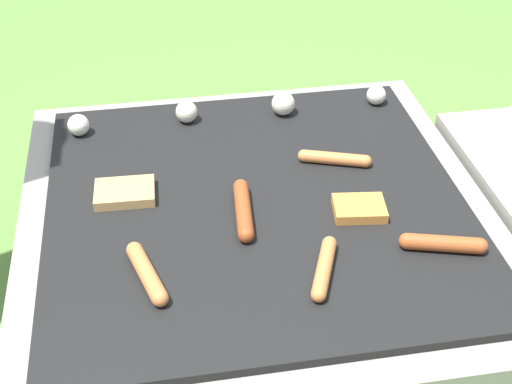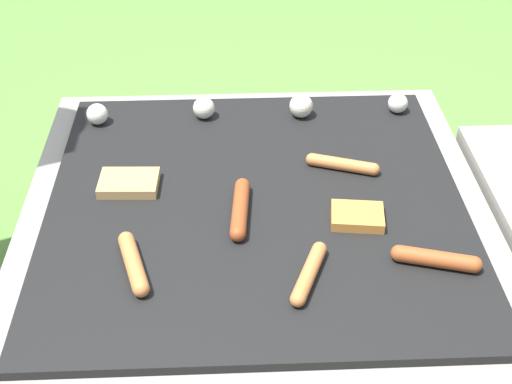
# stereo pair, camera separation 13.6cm
# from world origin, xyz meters

# --- Properties ---
(ground_plane) EXTENTS (14.00, 14.00, 0.00)m
(ground_plane) POSITION_xyz_m (0.00, 0.00, 0.00)
(ground_plane) COLOR #567F38
(grill) EXTENTS (0.91, 0.91, 0.40)m
(grill) POSITION_xyz_m (0.00, 0.00, 0.20)
(grill) COLOR gray
(grill) RESTS_ON ground_plane
(sausage_front_center) EXTENTS (0.04, 0.17, 0.03)m
(sausage_front_center) POSITION_xyz_m (-0.03, -0.04, 0.42)
(sausage_front_center) COLOR #93421E
(sausage_front_center) RESTS_ON grill
(sausage_back_right) EXTENTS (0.15, 0.06, 0.03)m
(sausage_back_right) POSITION_xyz_m (0.30, -0.20, 0.42)
(sausage_back_right) COLOR #A34C23
(sausage_back_right) RESTS_ON grill
(sausage_front_left) EXTENTS (0.07, 0.15, 0.03)m
(sausage_front_left) POSITION_xyz_m (-0.22, -0.19, 0.42)
(sausage_front_left) COLOR #C6753D
(sausage_front_left) RESTS_ON grill
(sausage_back_left) EXTENTS (0.07, 0.15, 0.03)m
(sausage_back_left) POSITION_xyz_m (0.08, -0.22, 0.41)
(sausage_back_left) COLOR #C6753D
(sausage_back_left) RESTS_ON grill
(sausage_front_right) EXTENTS (0.15, 0.07, 0.03)m
(sausage_front_right) POSITION_xyz_m (0.18, 0.10, 0.41)
(sausage_front_right) COLOR #C6753D
(sausage_front_right) RESTS_ON grill
(bread_slice_right) EXTENTS (0.12, 0.09, 0.02)m
(bread_slice_right) POSITION_xyz_m (-0.25, 0.05, 0.41)
(bread_slice_right) COLOR tan
(bread_slice_right) RESTS_ON grill
(bread_slice_left) EXTENTS (0.10, 0.09, 0.02)m
(bread_slice_left) POSITION_xyz_m (0.19, -0.07, 0.41)
(bread_slice_left) COLOR #D18438
(bread_slice_left) RESTS_ON grill
(mushroom_row) EXTENTS (0.73, 0.07, 0.05)m
(mushroom_row) POSITION_xyz_m (0.00, 0.31, 0.43)
(mushroom_row) COLOR silver
(mushroom_row) RESTS_ON grill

